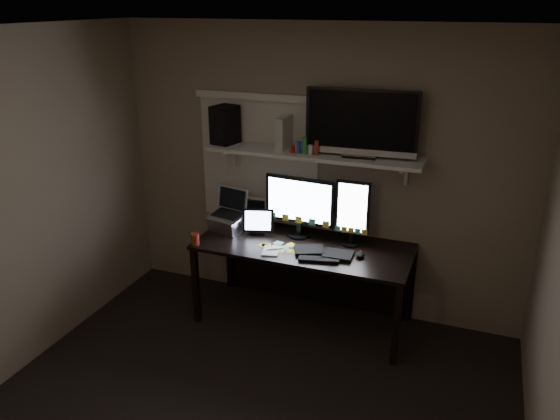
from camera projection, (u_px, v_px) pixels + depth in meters
The scene contains 19 objects.
ceiling at pixel (217, 32), 2.68m from camera, with size 3.60×3.60×0.00m, color silver.
back_wall at pixel (318, 173), 4.70m from camera, with size 3.60×3.60×0.00m, color #746653.
window_blinds at pixel (259, 162), 4.85m from camera, with size 1.10×0.02×1.10m, color silver.
desk at pixel (308, 258), 4.74m from camera, with size 1.80×0.75×0.73m.
wall_shelf at pixel (313, 154), 4.47m from camera, with size 1.80×0.35×0.03m, color beige.
monitor_landscape at pixel (300, 207), 4.65m from camera, with size 0.62×0.07×0.54m, color black.
monitor_portrait at pixel (352, 213), 4.47m from camera, with size 0.28×0.05×0.57m, color black.
keyboard at pixel (323, 253), 4.39m from camera, with size 0.49×0.19×0.03m, color black.
mouse at pixel (360, 255), 4.35m from camera, with size 0.07×0.10×0.04m, color black.
notepad at pixel (271, 251), 4.45m from camera, with size 0.13×0.19×0.01m, color white.
tablet at pixel (259, 222), 4.74m from camera, with size 0.27×0.11×0.23m, color black.
file_sorter at pixel (255, 211), 4.97m from camera, with size 0.20×0.09×0.25m, color black.
laptop at pixel (227, 211), 4.80m from camera, with size 0.32×0.26×0.36m, color silver.
cup at pixel (195, 239), 4.56m from camera, with size 0.07×0.07×0.10m, color maroon.
sticky_notes at pixel (278, 245), 4.56m from camera, with size 0.31×0.23×0.00m, color #F7E543, non-canonical shape.
tv at pixel (362, 124), 4.25m from camera, with size 0.89×0.16×0.53m, color black.
game_console at pixel (283, 133), 4.53m from camera, with size 0.07×0.23×0.27m, color beige.
speaker at pixel (225, 125), 4.69m from camera, with size 0.18×0.22×0.33m, color black.
bottles at pixel (305, 146), 4.40m from camera, with size 0.22×0.05×0.14m, color #A50F0C, non-canonical shape.
Camera 1 is at (1.29, -2.52, 2.65)m, focal length 35.00 mm.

